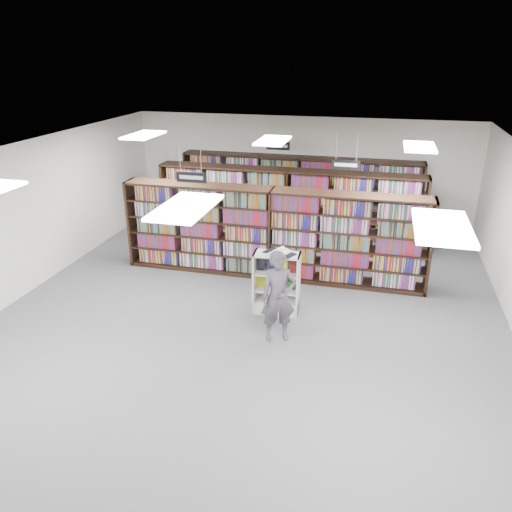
% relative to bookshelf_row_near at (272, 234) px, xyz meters
% --- Properties ---
extents(floor, '(12.00, 12.00, 0.00)m').
position_rel_bookshelf_row_near_xyz_m(floor, '(0.00, -2.00, -1.05)').
color(floor, '#48484C').
rests_on(floor, ground).
extents(ceiling, '(10.00, 12.00, 0.10)m').
position_rel_bookshelf_row_near_xyz_m(ceiling, '(0.00, -2.00, 2.15)').
color(ceiling, silver).
rests_on(ceiling, wall_back).
extents(wall_back, '(10.00, 0.10, 3.20)m').
position_rel_bookshelf_row_near_xyz_m(wall_back, '(0.00, 4.00, 0.55)').
color(wall_back, white).
rests_on(wall_back, ground).
extents(wall_front, '(10.00, 0.10, 3.20)m').
position_rel_bookshelf_row_near_xyz_m(wall_front, '(0.00, -8.00, 0.55)').
color(wall_front, white).
rests_on(wall_front, ground).
extents(wall_left, '(0.10, 12.00, 3.20)m').
position_rel_bookshelf_row_near_xyz_m(wall_left, '(-5.00, -2.00, 0.55)').
color(wall_left, white).
rests_on(wall_left, ground).
extents(bookshelf_row_near, '(7.00, 0.60, 2.10)m').
position_rel_bookshelf_row_near_xyz_m(bookshelf_row_near, '(0.00, 0.00, 0.00)').
color(bookshelf_row_near, black).
rests_on(bookshelf_row_near, floor).
extents(bookshelf_row_mid, '(7.00, 0.60, 2.10)m').
position_rel_bookshelf_row_near_xyz_m(bookshelf_row_mid, '(0.00, 2.00, 0.00)').
color(bookshelf_row_mid, black).
rests_on(bookshelf_row_mid, floor).
extents(bookshelf_row_far, '(7.00, 0.60, 2.10)m').
position_rel_bookshelf_row_near_xyz_m(bookshelf_row_far, '(0.00, 3.70, 0.00)').
color(bookshelf_row_far, black).
rests_on(bookshelf_row_far, floor).
extents(aisle_sign_left, '(0.65, 0.02, 0.80)m').
position_rel_bookshelf_row_near_xyz_m(aisle_sign_left, '(-1.50, -1.00, 1.48)').
color(aisle_sign_left, '#B2B2B7').
rests_on(aisle_sign_left, ceiling).
extents(aisle_sign_right, '(0.65, 0.02, 0.80)m').
position_rel_bookshelf_row_near_xyz_m(aisle_sign_right, '(1.50, 1.00, 1.48)').
color(aisle_sign_right, '#B2B2B7').
rests_on(aisle_sign_right, ceiling).
extents(aisle_sign_center, '(0.65, 0.02, 0.80)m').
position_rel_bookshelf_row_near_xyz_m(aisle_sign_center, '(-0.50, 3.00, 1.48)').
color(aisle_sign_center, '#B2B2B7').
rests_on(aisle_sign_center, ceiling).
extents(troffer_front_center, '(0.60, 1.20, 0.04)m').
position_rel_bookshelf_row_near_xyz_m(troffer_front_center, '(0.00, -5.00, 2.11)').
color(troffer_front_center, white).
rests_on(troffer_front_center, ceiling).
extents(troffer_front_right, '(0.60, 1.20, 0.04)m').
position_rel_bookshelf_row_near_xyz_m(troffer_front_right, '(3.00, -5.00, 2.11)').
color(troffer_front_right, white).
rests_on(troffer_front_right, ceiling).
extents(troffer_back_left, '(0.60, 1.20, 0.04)m').
position_rel_bookshelf_row_near_xyz_m(troffer_back_left, '(-3.00, 0.00, 2.11)').
color(troffer_back_left, white).
rests_on(troffer_back_left, ceiling).
extents(troffer_back_center, '(0.60, 1.20, 0.04)m').
position_rel_bookshelf_row_near_xyz_m(troffer_back_center, '(0.00, 0.00, 2.11)').
color(troffer_back_center, white).
rests_on(troffer_back_center, ceiling).
extents(troffer_back_right, '(0.60, 1.20, 0.04)m').
position_rel_bookshelf_row_near_xyz_m(troffer_back_right, '(3.00, 0.00, 2.11)').
color(troffer_back_right, white).
rests_on(troffer_back_right, ceiling).
extents(endcap_display, '(0.94, 0.50, 1.28)m').
position_rel_bookshelf_row_near_xyz_m(endcap_display, '(0.48, -1.66, -0.61)').
color(endcap_display, silver).
rests_on(endcap_display, floor).
extents(open_book, '(0.69, 0.56, 0.13)m').
position_rel_bookshelf_row_near_xyz_m(open_book, '(0.52, -1.68, 0.26)').
color(open_book, black).
rests_on(open_book, endcap_display).
extents(shopper, '(0.74, 0.61, 1.72)m').
position_rel_bookshelf_row_near_xyz_m(shopper, '(0.73, -2.70, -0.19)').
color(shopper, '#4C4751').
rests_on(shopper, floor).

